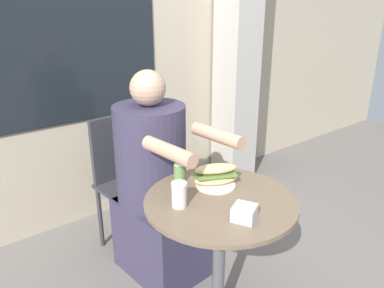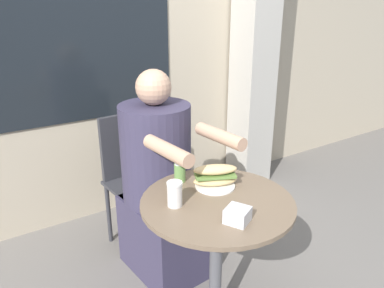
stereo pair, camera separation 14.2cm
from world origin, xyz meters
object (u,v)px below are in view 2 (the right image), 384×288
(diner_chair, at_px, (133,168))
(cafe_table, at_px, (216,237))
(drink_cup, at_px, (175,194))
(seated_diner, at_px, (161,190))
(condiment_bottle, at_px, (180,171))
(sandwich_on_plate, at_px, (215,177))

(diner_chair, bearing_deg, cafe_table, 85.15)
(drink_cup, bearing_deg, diner_chair, 77.96)
(seated_diner, relative_size, drink_cup, 10.85)
(cafe_table, bearing_deg, condiment_bottle, 98.98)
(diner_chair, bearing_deg, sandwich_on_plate, 90.19)
(cafe_table, height_order, drink_cup, drink_cup)
(cafe_table, xyz_separation_m, condiment_bottle, (-0.04, 0.25, 0.25))
(seated_diner, distance_m, condiment_bottle, 0.39)
(cafe_table, distance_m, sandwich_on_plate, 0.28)
(condiment_bottle, bearing_deg, cafe_table, -81.02)
(seated_diner, height_order, condiment_bottle, seated_diner)
(diner_chair, xyz_separation_m, drink_cup, (-0.18, -0.84, 0.25))
(diner_chair, distance_m, seated_diner, 0.35)
(drink_cup, bearing_deg, seated_diner, 68.65)
(seated_diner, distance_m, drink_cup, 0.58)
(seated_diner, xyz_separation_m, sandwich_on_plate, (0.06, -0.44, 0.25))
(sandwich_on_plate, bearing_deg, condiment_bottle, 128.01)
(condiment_bottle, bearing_deg, drink_cup, -126.59)
(sandwich_on_plate, bearing_deg, seated_diner, 97.78)
(sandwich_on_plate, distance_m, condiment_bottle, 0.18)
(cafe_table, bearing_deg, seated_diner, 89.00)
(cafe_table, distance_m, diner_chair, 0.90)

